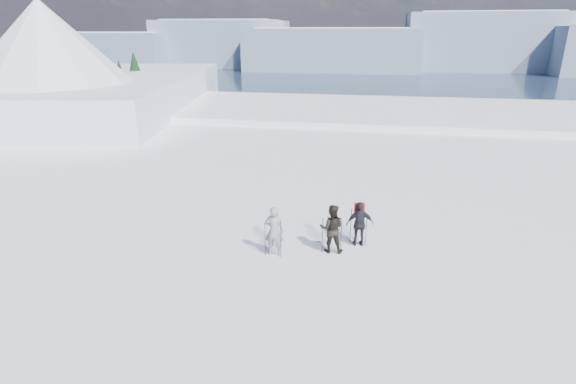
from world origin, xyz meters
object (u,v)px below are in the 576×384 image
skier_pack (360,224)px  skis_loose (334,226)px  skier_grey (274,231)px  skier_dark (332,229)px

skier_pack → skis_loose: skier_pack is taller
skier_grey → skier_pack: bearing=-155.0°
skier_pack → skier_grey: bearing=13.4°
skis_loose → skier_dark: bearing=-88.3°
skier_grey → skis_loose: bearing=-123.0°
skier_grey → skier_pack: skier_grey is taller
skier_pack → skier_dark: bearing=24.6°
skier_pack → skis_loose: 1.90m
skier_dark → skis_loose: skier_dark is taller
skis_loose → skier_pack: bearing=-55.4°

